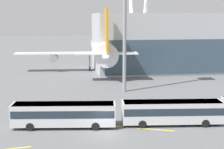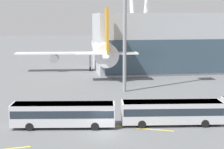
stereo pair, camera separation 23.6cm
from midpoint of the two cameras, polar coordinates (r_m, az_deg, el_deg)
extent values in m
plane|color=slate|center=(41.02, -1.37, -9.86)|extent=(440.00, 440.00, 0.00)
cylinder|color=white|center=(89.39, -1.73, 4.33)|extent=(7.33, 35.32, 5.09)
sphere|color=white|center=(106.84, -2.25, 5.18)|extent=(4.98, 4.98, 4.98)
cone|color=white|center=(71.97, -0.98, 3.07)|extent=(5.32, 7.99, 4.83)
cube|color=white|center=(87.35, -1.66, 3.62)|extent=(43.97, 6.11, 0.35)
cylinder|color=gray|center=(87.68, -9.70, 2.67)|extent=(2.29, 3.70, 2.07)
cylinder|color=gray|center=(89.01, 6.27, 2.85)|extent=(2.29, 3.70, 2.07)
cube|color=orange|center=(72.42, -1.03, 7.39)|extent=(0.82, 6.51, 9.28)
cube|color=white|center=(72.77, -1.02, 3.54)|extent=(13.40, 4.04, 0.28)
cylinder|color=gray|center=(101.35, -2.09, 3.39)|extent=(0.36, 0.36, 4.44)
cylinder|color=black|center=(101.61, -2.08, 2.15)|extent=(0.52, 1.13, 1.10)
cylinder|color=gray|center=(87.44, -3.81, 2.40)|extent=(0.36, 0.36, 4.44)
cylinder|color=black|center=(87.74, -3.80, 0.96)|extent=(0.52, 1.13, 1.10)
cylinder|color=gray|center=(87.80, 0.51, 2.45)|extent=(0.36, 0.36, 4.44)
cylinder|color=black|center=(88.10, 0.50, 1.01)|extent=(0.52, 1.13, 1.10)
cube|color=silver|center=(43.30, -8.16, -6.52)|extent=(13.01, 4.29, 2.68)
cube|color=#232D38|center=(43.22, -8.17, -6.18)|extent=(12.76, 4.29, 0.94)
cube|color=silver|center=(42.96, -8.20, -4.88)|extent=(12.62, 4.16, 0.12)
cylinder|color=black|center=(44.56, -2.83, -7.59)|extent=(1.03, 0.42, 1.00)
cylinder|color=black|center=(42.16, -2.91, -8.60)|extent=(1.03, 0.42, 1.00)
cylinder|color=black|center=(45.46, -12.94, -7.48)|extent=(1.03, 0.42, 1.00)
cylinder|color=black|center=(43.11, -13.61, -8.45)|extent=(1.03, 0.42, 1.00)
cube|color=silver|center=(44.56, 9.82, -6.10)|extent=(12.99, 4.04, 2.68)
cube|color=#232D38|center=(44.49, 9.83, -5.77)|extent=(12.74, 4.04, 0.94)
cube|color=silver|center=(44.24, 9.87, -4.50)|extent=(12.60, 3.92, 0.12)
cylinder|color=black|center=(47.05, 14.20, -6.95)|extent=(1.03, 0.40, 1.00)
cylinder|color=black|center=(44.75, 15.13, -7.85)|extent=(1.03, 0.40, 1.00)
cylinder|color=black|center=(45.44, 4.51, -7.27)|extent=(1.03, 0.40, 1.00)
cylinder|color=black|center=(43.05, 4.92, -8.24)|extent=(1.03, 0.40, 1.00)
cylinder|color=gray|center=(62.10, 2.03, 11.44)|extent=(0.65, 0.65, 31.35)
cube|color=yellow|center=(49.01, -12.68, -6.83)|extent=(7.00, 1.57, 0.01)
cube|color=yellow|center=(43.39, 2.47, -8.76)|extent=(10.74, 4.72, 0.01)
camera|label=1|loc=(0.12, -90.12, -0.02)|focal=55.00mm
camera|label=2|loc=(0.12, 89.88, 0.02)|focal=55.00mm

